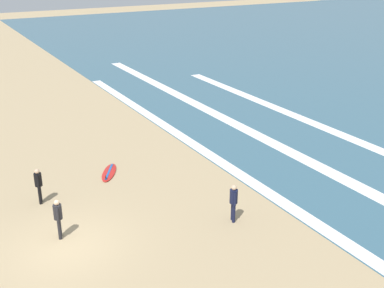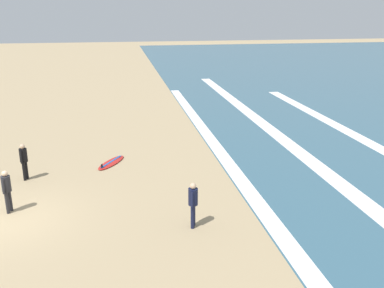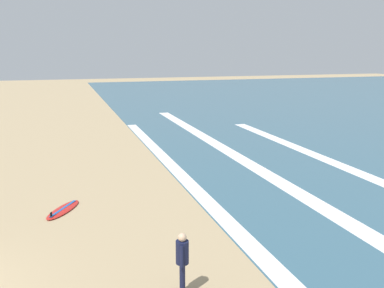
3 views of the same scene
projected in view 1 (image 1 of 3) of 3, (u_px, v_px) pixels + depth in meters
The scene contains 7 objects.
ground_plane at pixel (67, 246), 17.42m from camera, with size 160.00×160.00×0.00m, color tan.
wave_foam_shoreline at pixel (271, 194), 21.12m from camera, with size 47.12×0.68×0.01m, color white.
wave_foam_mid_break at pixel (335, 175), 22.99m from camera, with size 58.67×0.88×0.01m, color white.
surfer_left_far at pixel (38, 183), 20.09m from camera, with size 0.51×0.32×1.60m.
surfer_right_near at pixel (58, 215), 17.58m from camera, with size 0.51×0.32×1.60m.
surfer_background_far at pixel (234, 200), 18.70m from camera, with size 0.51×0.32×1.60m.
surfboard_foreground_flat at pixel (109, 172), 23.19m from camera, with size 2.11×1.58×0.25m.
Camera 1 is at (15.12, -3.32, 9.96)m, focal length 44.34 mm.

